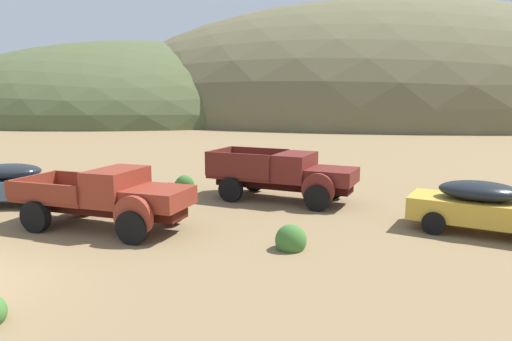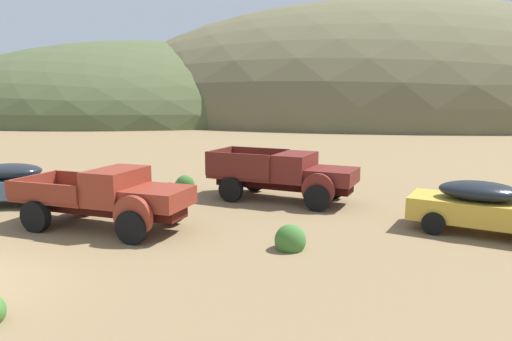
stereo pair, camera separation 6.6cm
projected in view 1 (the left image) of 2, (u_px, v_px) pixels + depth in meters
name	position (u px, v px, depth m)	size (l,w,h in m)	color
hill_far_left	(146.00, 117.00, 90.55)	(80.80, 76.88, 28.42)	#4C5633
hill_center	(368.00, 118.00, 87.10)	(106.11, 80.18, 41.61)	brown
truck_rust_red	(116.00, 198.00, 13.79)	(5.83, 3.04, 1.89)	#42140D
truck_oxblood	(291.00, 175.00, 17.56)	(6.03, 3.54, 1.91)	black
car_faded_yellow	(493.00, 208.00, 13.30)	(4.90, 3.09, 1.57)	gold
bush_front_right	(184.00, 185.00, 19.92)	(0.98, 0.88, 0.83)	#3D702D
bush_lone_scrub	(291.00, 240.00, 12.11)	(0.85, 0.83, 0.88)	#3D702D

